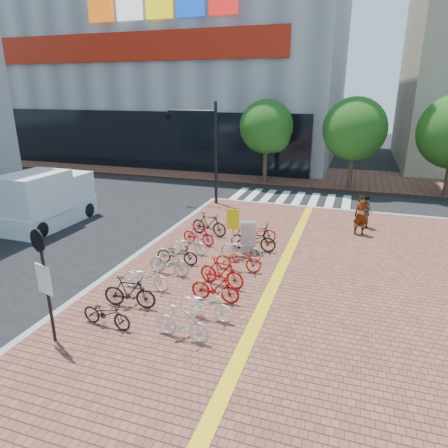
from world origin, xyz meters
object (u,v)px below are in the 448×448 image
(bike_1, at_px, (130,292))
(bike_10, at_px, (215,288))
(bike_7, at_px, (209,224))
(box_truck, at_px, (48,200))
(bike_6, at_px, (198,235))
(yellow_sign, at_px, (233,223))
(traffic_light_pole, at_px, (194,134))
(pedestrian_a, at_px, (361,215))
(bike_4, at_px, (177,254))
(utility_box, at_px, (248,237))
(bike_15, at_px, (257,231))
(bike_0, at_px, (106,313))
(bike_14, at_px, (253,239))
(bike_11, at_px, (222,272))
(bike_2, at_px, (146,277))
(bike_9, at_px, (205,304))
(bike_3, at_px, (169,262))
(bike_8, at_px, (182,323))
(pedestrian_b, at_px, (365,212))
(bike_5, at_px, (189,245))
(notice_sign, at_px, (44,273))
(bike_12, at_px, (238,260))
(bike_13, at_px, (241,249))

(bike_1, xyz_separation_m, bike_10, (2.41, 1.18, -0.03))
(bike_7, xyz_separation_m, box_truck, (-8.47, -0.79, 0.65))
(bike_6, distance_m, yellow_sign, 2.03)
(traffic_light_pole, bearing_deg, pedestrian_a, -17.77)
(bike_4, bearing_deg, utility_box, -53.43)
(bike_15, bearing_deg, bike_0, 160.64)
(bike_10, distance_m, bike_14, 4.63)
(bike_11, bearing_deg, yellow_sign, 20.80)
(bike_0, distance_m, bike_2, 2.40)
(bike_15, bearing_deg, bike_9, 178.26)
(bike_4, bearing_deg, yellow_sign, -52.30)
(bike_9, bearing_deg, bike_11, 9.74)
(bike_3, bearing_deg, bike_8, -144.80)
(bike_6, height_order, pedestrian_b, pedestrian_b)
(bike_5, bearing_deg, notice_sign, 164.28)
(bike_15, relative_size, box_truck, 0.35)
(bike_4, xyz_separation_m, bike_8, (2.25, -4.52, 0.06))
(bike_4, relative_size, bike_8, 1.01)
(bike_12, relative_size, yellow_sign, 0.90)
(yellow_sign, relative_size, traffic_light_pole, 0.33)
(bike_1, relative_size, notice_sign, 0.53)
(bike_6, bearing_deg, traffic_light_pole, 31.21)
(pedestrian_b, xyz_separation_m, box_truck, (-15.41, -4.22, 0.37))
(pedestrian_b, bearing_deg, bike_7, -128.71)
(bike_14, relative_size, yellow_sign, 1.00)
(bike_8, bearing_deg, bike_12, 1.99)
(bike_15, bearing_deg, bike_2, 153.87)
(bike_13, relative_size, pedestrian_b, 1.06)
(bike_3, bearing_deg, pedestrian_b, -36.68)
(bike_14, bearing_deg, bike_5, 117.83)
(bike_0, relative_size, bike_5, 1.01)
(bike_4, height_order, box_truck, box_truck)
(bike_0, height_order, bike_14, bike_14)
(notice_sign, distance_m, box_truck, 11.26)
(bike_5, xyz_separation_m, traffic_light_pole, (-2.94, 7.87, 3.66))
(pedestrian_b, bearing_deg, traffic_light_pole, -166.49)
(bike_3, bearing_deg, bike_7, 5.44)
(yellow_sign, bearing_deg, bike_7, 133.52)
(bike_1, relative_size, pedestrian_b, 1.05)
(bike_15, bearing_deg, yellow_sign, 159.32)
(pedestrian_a, xyz_separation_m, pedestrian_b, (0.20, 1.10, -0.13))
(pedestrian_b, bearing_deg, bike_4, -110.15)
(bike_9, height_order, bike_15, bike_15)
(bike_8, distance_m, bike_11, 3.31)
(bike_2, height_order, bike_6, bike_6)
(pedestrian_b, bearing_deg, bike_6, -120.70)
(bike_5, relative_size, pedestrian_b, 0.98)
(bike_8, distance_m, yellow_sign, 6.26)
(bike_10, height_order, yellow_sign, yellow_sign)
(bike_4, distance_m, notice_sign, 6.04)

